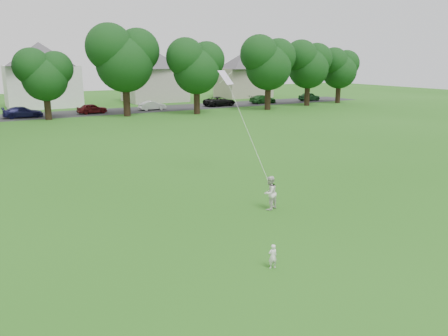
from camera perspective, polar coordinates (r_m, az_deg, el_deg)
ground at (r=15.93m, az=4.67°, el=-9.44°), size 160.00×160.00×0.00m
street at (r=55.02m, az=-20.95°, el=6.53°), size 90.00×7.00×0.01m
toddler at (r=13.87m, az=6.37°, el=-11.40°), size 0.32×0.23×0.80m
older_boy at (r=18.88m, az=6.01°, el=-3.26°), size 0.87×0.78×1.49m
kite at (r=21.11m, az=2.82°, el=5.56°), size 1.19×3.50×7.50m
tree_row at (r=48.76m, az=-18.00°, el=13.17°), size 81.78×8.99×10.41m
parked_cars at (r=54.81m, az=-16.29°, el=7.53°), size 72.24×2.66×1.28m
house_row at (r=64.53m, az=-23.07°, el=11.50°), size 76.16×13.16×10.03m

